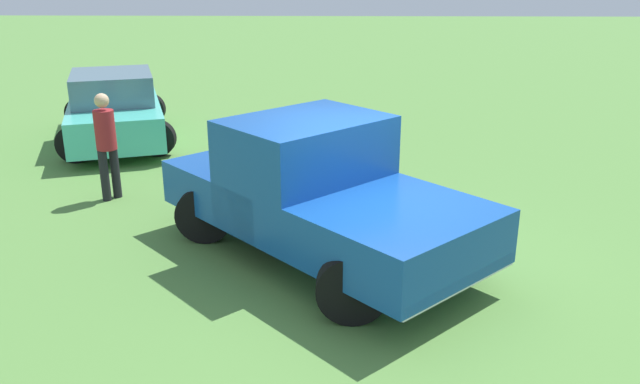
% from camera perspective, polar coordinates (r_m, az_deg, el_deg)
% --- Properties ---
extents(ground_plane, '(80.00, 80.00, 0.00)m').
position_cam_1_polar(ground_plane, '(8.14, 5.07, -7.15)').
color(ground_plane, '#54843D').
extents(pickup_truck, '(4.52, 4.61, 1.81)m').
position_cam_1_polar(pickup_truck, '(8.27, -0.53, 0.42)').
color(pickup_truck, black).
rests_on(pickup_truck, ground_plane).
extents(sedan_near, '(3.06, 4.62, 1.50)m').
position_cam_1_polar(sedan_near, '(14.47, -17.61, 6.96)').
color(sedan_near, black).
rests_on(sedan_near, ground_plane).
extents(person_bystander, '(0.45, 0.45, 1.73)m').
position_cam_1_polar(person_bystander, '(10.83, -18.30, 4.33)').
color(person_bystander, black).
rests_on(person_bystander, ground_plane).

